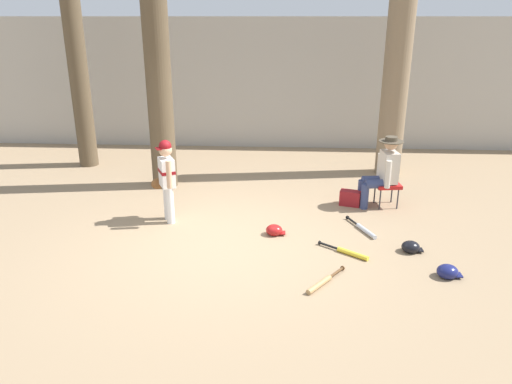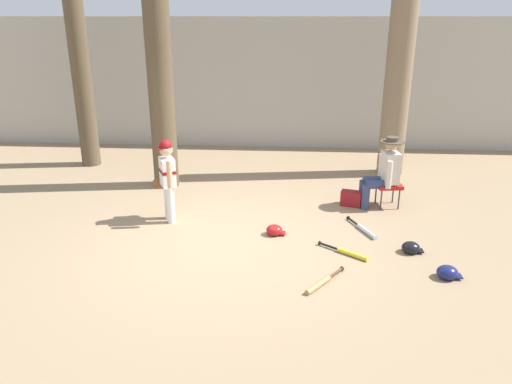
{
  "view_description": "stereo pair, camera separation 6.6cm",
  "coord_description": "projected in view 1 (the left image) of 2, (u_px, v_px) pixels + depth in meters",
  "views": [
    {
      "loc": [
        0.8,
        -6.2,
        3.04
      ],
      "look_at": [
        0.43,
        0.12,
        0.75
      ],
      "focal_mm": 34.17,
      "sensor_mm": 36.0,
      "label": 1
    },
    {
      "loc": [
        0.86,
        -6.2,
        3.04
      ],
      "look_at": [
        0.43,
        0.12,
        0.75
      ],
      "focal_mm": 34.17,
      "sensor_mm": 36.0,
      "label": 2
    }
  ],
  "objects": [
    {
      "name": "bat_yellow_trainer",
      "position": [
        349.0,
        252.0,
        6.58
      ],
      "size": [
        0.65,
        0.51,
        0.07
      ],
      "color": "yellow",
      "rests_on": "ground"
    },
    {
      "name": "bat_aluminum_silver",
      "position": [
        364.0,
        229.0,
        7.29
      ],
      "size": [
        0.37,
        0.76,
        0.07
      ],
      "color": "#B7BCC6",
      "rests_on": "ground"
    },
    {
      "name": "batting_helmet_red",
      "position": [
        274.0,
        230.0,
        7.17
      ],
      "size": [
        0.29,
        0.22,
        0.17
      ],
      "color": "#A81919",
      "rests_on": "ground"
    },
    {
      "name": "folding_stool",
      "position": [
        387.0,
        185.0,
        8.17
      ],
      "size": [
        0.45,
        0.45,
        0.41
      ],
      "color": "red",
      "rests_on": "ground"
    },
    {
      "name": "batting_helmet_navy",
      "position": [
        448.0,
        272.0,
        6.0
      ],
      "size": [
        0.31,
        0.24,
        0.18
      ],
      "color": "navy",
      "rests_on": "ground"
    },
    {
      "name": "tree_far_left",
      "position": [
        71.0,
        13.0,
        9.52
      ],
      "size": [
        0.58,
        0.58,
        6.77
      ],
      "color": "brown",
      "rests_on": "ground"
    },
    {
      "name": "handbag_beside_stool",
      "position": [
        350.0,
        198.0,
        8.27
      ],
      "size": [
        0.38,
        0.27,
        0.26
      ],
      "primitive_type": "cube",
      "rotation": [
        0.0,
        0.0,
        -0.29
      ],
      "color": "maroon",
      "rests_on": "ground"
    },
    {
      "name": "seated_spectator",
      "position": [
        383.0,
        170.0,
        8.07
      ],
      "size": [
        0.67,
        0.54,
        1.2
      ],
      "color": "navy",
      "rests_on": "ground"
    },
    {
      "name": "young_ballplayer",
      "position": [
        166.0,
        176.0,
        7.44
      ],
      "size": [
        0.48,
        0.54,
        1.31
      ],
      "color": "white",
      "rests_on": "ground"
    },
    {
      "name": "batting_helmet_black",
      "position": [
        411.0,
        247.0,
        6.65
      ],
      "size": [
        0.29,
        0.22,
        0.17
      ],
      "color": "black",
      "rests_on": "ground"
    },
    {
      "name": "tree_behind_spectator",
      "position": [
        397.0,
        65.0,
        9.29
      ],
      "size": [
        0.69,
        0.69,
        4.99
      ],
      "color": "#7F6B51",
      "rests_on": "ground"
    },
    {
      "name": "tree_near_player",
      "position": [
        156.0,
        42.0,
        8.4
      ],
      "size": [
        0.6,
        0.6,
        5.8
      ],
      "color": "brown",
      "rests_on": "ground"
    },
    {
      "name": "ground_plane",
      "position": [
        225.0,
        244.0,
        6.9
      ],
      "size": [
        60.0,
        60.0,
        0.0
      ],
      "primitive_type": "plane",
      "color": "#937A5B"
    },
    {
      "name": "bat_wood_tan",
      "position": [
        322.0,
        283.0,
        5.83
      ],
      "size": [
        0.52,
        0.65,
        0.07
      ],
      "color": "tan",
      "rests_on": "ground"
    },
    {
      "name": "concrete_back_wall",
      "position": [
        251.0,
        83.0,
        11.68
      ],
      "size": [
        18.0,
        0.36,
        3.04
      ],
      "primitive_type": "cube",
      "color": "#ADA89E",
      "rests_on": "ground"
    }
  ]
}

